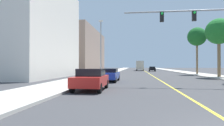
{
  "coord_description": "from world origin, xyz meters",
  "views": [
    {
      "loc": [
        -2.8,
        -4.64,
        1.71
      ],
      "look_at": [
        -5.88,
        20.33,
        2.03
      ],
      "focal_mm": 30.65,
      "sensor_mm": 36.0,
      "label": 1
    }
  ],
  "objects_px": {
    "palm_far": "(197,37)",
    "car_black": "(152,69)",
    "car_blue": "(110,75)",
    "car_red": "(91,79)",
    "street_lamp": "(101,45)",
    "traffic_signal_mast": "(218,25)",
    "delivery_truck": "(140,66)",
    "palm_mid": "(219,32)"
  },
  "relations": [
    {
      "from": "palm_far",
      "to": "car_black",
      "type": "distance_m",
      "value": 22.16
    },
    {
      "from": "car_blue",
      "to": "car_black",
      "type": "height_order",
      "value": "car_blue"
    },
    {
      "from": "palm_far",
      "to": "car_red",
      "type": "xyz_separation_m",
      "value": [
        -14.12,
        -23.24,
        -6.1
      ]
    },
    {
      "from": "street_lamp",
      "to": "car_red",
      "type": "height_order",
      "value": "street_lamp"
    },
    {
      "from": "car_red",
      "to": "traffic_signal_mast",
      "type": "bearing_deg",
      "value": -159.99
    },
    {
      "from": "palm_far",
      "to": "delivery_truck",
      "type": "relative_size",
      "value": 1.14
    },
    {
      "from": "palm_mid",
      "to": "car_red",
      "type": "relative_size",
      "value": 2.1
    },
    {
      "from": "car_black",
      "to": "palm_far",
      "type": "bearing_deg",
      "value": -71.17
    },
    {
      "from": "car_black",
      "to": "street_lamp",
      "type": "bearing_deg",
      "value": -105.66
    },
    {
      "from": "street_lamp",
      "to": "car_black",
      "type": "xyz_separation_m",
      "value": [
        9.57,
        30.53,
        -3.77
      ]
    },
    {
      "from": "palm_mid",
      "to": "car_red",
      "type": "height_order",
      "value": "palm_mid"
    },
    {
      "from": "street_lamp",
      "to": "car_blue",
      "type": "bearing_deg",
      "value": -70.64
    },
    {
      "from": "palm_mid",
      "to": "car_blue",
      "type": "distance_m",
      "value": 17.16
    },
    {
      "from": "palm_far",
      "to": "car_red",
      "type": "relative_size",
      "value": 2.21
    },
    {
      "from": "car_black",
      "to": "delivery_truck",
      "type": "height_order",
      "value": "delivery_truck"
    },
    {
      "from": "traffic_signal_mast",
      "to": "palm_far",
      "type": "bearing_deg",
      "value": 77.59
    },
    {
      "from": "traffic_signal_mast",
      "to": "car_blue",
      "type": "xyz_separation_m",
      "value": [
        -9.45,
        3.65,
        -4.27
      ]
    },
    {
      "from": "street_lamp",
      "to": "car_black",
      "type": "bearing_deg",
      "value": 72.6
    },
    {
      "from": "street_lamp",
      "to": "car_red",
      "type": "distance_m",
      "value": 13.68
    },
    {
      "from": "delivery_truck",
      "to": "car_blue",
      "type": "bearing_deg",
      "value": -94.37
    },
    {
      "from": "palm_mid",
      "to": "palm_far",
      "type": "bearing_deg",
      "value": 92.86
    },
    {
      "from": "street_lamp",
      "to": "car_blue",
      "type": "distance_m",
      "value": 7.23
    },
    {
      "from": "car_black",
      "to": "car_red",
      "type": "bearing_deg",
      "value": -98.48
    },
    {
      "from": "palm_mid",
      "to": "palm_far",
      "type": "height_order",
      "value": "palm_far"
    },
    {
      "from": "car_red",
      "to": "palm_far",
      "type": "bearing_deg",
      "value": -121.35
    },
    {
      "from": "palm_far",
      "to": "car_blue",
      "type": "bearing_deg",
      "value": -130.72
    },
    {
      "from": "car_red",
      "to": "car_black",
      "type": "bearing_deg",
      "value": -100.3
    },
    {
      "from": "car_red",
      "to": "delivery_truck",
      "type": "bearing_deg",
      "value": -95.18
    },
    {
      "from": "traffic_signal_mast",
      "to": "car_blue",
      "type": "bearing_deg",
      "value": 158.87
    },
    {
      "from": "street_lamp",
      "to": "palm_far",
      "type": "distance_m",
      "value": 18.97
    },
    {
      "from": "palm_far",
      "to": "delivery_truck",
      "type": "bearing_deg",
      "value": 109.64
    },
    {
      "from": "car_blue",
      "to": "delivery_truck",
      "type": "relative_size",
      "value": 0.57
    },
    {
      "from": "car_red",
      "to": "car_black",
      "type": "distance_m",
      "value": 44.29
    },
    {
      "from": "palm_mid",
      "to": "car_blue",
      "type": "bearing_deg",
      "value": -151.07
    },
    {
      "from": "traffic_signal_mast",
      "to": "delivery_truck",
      "type": "relative_size",
      "value": 1.52
    },
    {
      "from": "palm_mid",
      "to": "car_blue",
      "type": "height_order",
      "value": "palm_mid"
    },
    {
      "from": "street_lamp",
      "to": "traffic_signal_mast",
      "type": "bearing_deg",
      "value": -39.5
    },
    {
      "from": "car_red",
      "to": "delivery_truck",
      "type": "xyz_separation_m",
      "value": [
        4.49,
        50.22,
        0.91
      ]
    },
    {
      "from": "palm_mid",
      "to": "car_blue",
      "type": "relative_size",
      "value": 1.89
    },
    {
      "from": "car_red",
      "to": "car_blue",
      "type": "height_order",
      "value": "car_red"
    },
    {
      "from": "street_lamp",
      "to": "delivery_truck",
      "type": "height_order",
      "value": "street_lamp"
    },
    {
      "from": "street_lamp",
      "to": "car_blue",
      "type": "height_order",
      "value": "street_lamp"
    }
  ]
}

